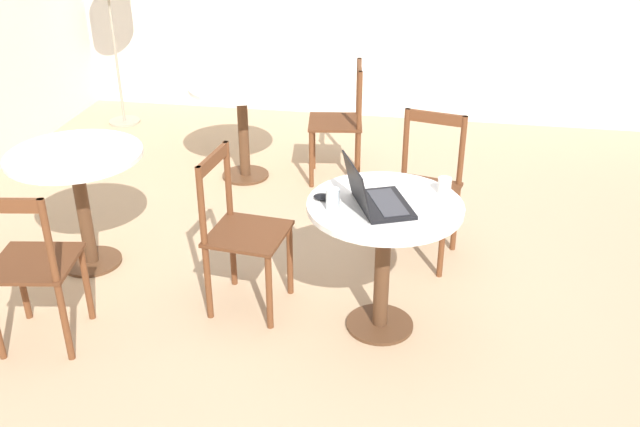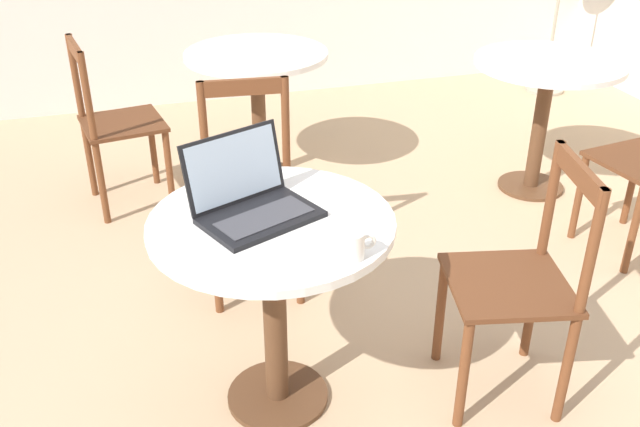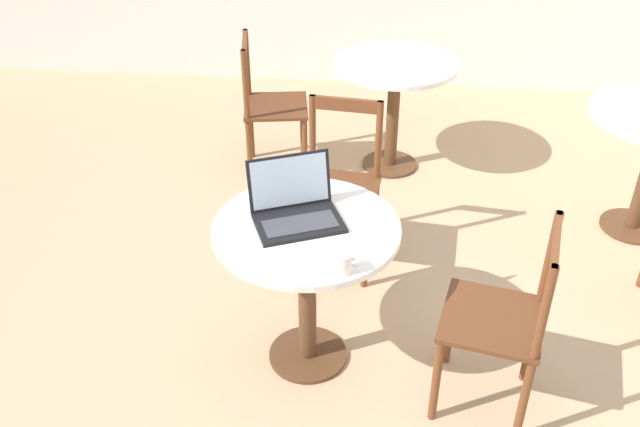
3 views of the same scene
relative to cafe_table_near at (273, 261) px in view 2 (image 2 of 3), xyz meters
name	(u,v)px [view 2 (image 2 of 3)]	position (x,y,z in m)	size (l,w,h in m)	color
ground_plane	(328,374)	(0.21, 0.07, -0.60)	(16.00, 16.00, 0.00)	tan
cafe_table_near	(273,261)	(0.00, 0.00, 0.00)	(0.80, 0.80, 0.75)	#51331E
cafe_table_mid	(546,89)	(1.81, 1.26, 0.00)	(0.80, 0.80, 0.75)	#51331E
cafe_table_far	(257,79)	(0.35, 1.86, 0.00)	(0.80, 0.80, 0.75)	#51331E
chair_near_back	(251,190)	(0.08, 0.79, -0.14)	(0.45, 0.45, 0.92)	brown
chair_near_right	(520,285)	(0.83, -0.18, -0.14)	(0.48, 0.48, 0.92)	brown
chair_far_left	(115,125)	(-0.45, 1.73, -0.14)	(0.46, 0.46, 0.92)	brown
laptop	(252,201)	(-0.05, 0.05, 0.21)	(0.44, 0.41, 0.25)	black
mouse	(247,174)	(-0.01, 0.32, 0.17)	(0.06, 0.10, 0.03)	black
mug	(353,245)	(0.18, -0.29, 0.20)	(0.11, 0.07, 0.08)	silver
drinking_glass	(222,175)	(-0.11, 0.25, 0.21)	(0.07, 0.07, 0.11)	silver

